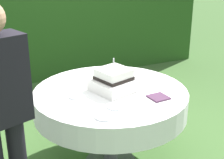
% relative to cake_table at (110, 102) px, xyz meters
% --- Properties ---
extents(foliage_hedge, '(5.36, 0.41, 2.29)m').
position_rel_cake_table_xyz_m(foliage_hedge, '(0.00, 2.53, 0.52)').
color(foliage_hedge, '#234C19').
rests_on(foliage_hedge, ground_plane).
extents(cake_table, '(1.32, 1.32, 0.73)m').
position_rel_cake_table_xyz_m(cake_table, '(0.00, 0.00, 0.00)').
color(cake_table, '#4C4C51').
rests_on(cake_table, ground_plane).
extents(wedding_cake, '(0.41, 0.41, 0.29)m').
position_rel_cake_table_xyz_m(wedding_cake, '(0.03, -0.00, 0.19)').
color(wedding_cake, white).
rests_on(wedding_cake, cake_table).
extents(serving_plate_near, '(0.14, 0.14, 0.01)m').
position_rel_cake_table_xyz_m(serving_plate_near, '(-0.30, -0.01, 0.11)').
color(serving_plate_near, white).
rests_on(serving_plate_near, cake_table).
extents(serving_plate_far, '(0.12, 0.12, 0.01)m').
position_rel_cake_table_xyz_m(serving_plate_far, '(0.30, 0.26, 0.11)').
color(serving_plate_far, white).
rests_on(serving_plate_far, cake_table).
extents(serving_plate_left, '(0.14, 0.14, 0.01)m').
position_rel_cake_table_xyz_m(serving_plate_left, '(-0.25, -0.43, 0.11)').
color(serving_plate_left, white).
rests_on(serving_plate_left, cake_table).
extents(serving_plate_right, '(0.13, 0.13, 0.01)m').
position_rel_cake_table_xyz_m(serving_plate_right, '(-0.10, -0.32, 0.11)').
color(serving_plate_right, white).
rests_on(serving_plate_right, cake_table).
extents(napkin_stack, '(0.16, 0.16, 0.01)m').
position_rel_cake_table_xyz_m(napkin_stack, '(0.29, -0.31, 0.11)').
color(napkin_stack, '#4C2D47').
rests_on(napkin_stack, cake_table).
extents(standing_person, '(0.40, 0.30, 1.60)m').
position_rel_cake_table_xyz_m(standing_person, '(-0.95, -0.43, 0.30)').
color(standing_person, black).
rests_on(standing_person, ground_plane).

